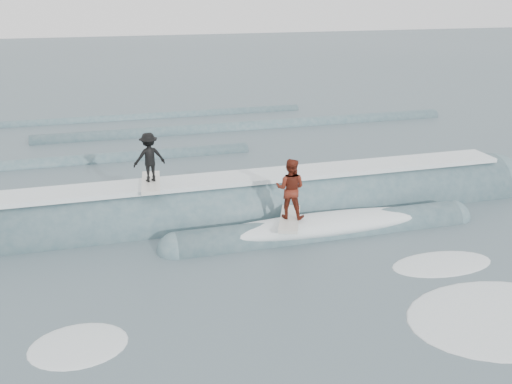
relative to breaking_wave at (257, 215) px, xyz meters
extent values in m
plane|color=#3B4F56|center=(-0.23, -6.25, -0.04)|extent=(160.00, 160.00, 0.00)
cylinder|color=#3B5964|center=(-0.23, 0.28, -0.04)|extent=(18.81, 2.38, 2.38)
sphere|color=#3B5964|center=(9.18, 0.28, -0.04)|extent=(2.38, 2.38, 2.38)
cylinder|color=#3B5964|center=(1.57, -1.92, -0.04)|extent=(9.00, 1.12, 1.12)
sphere|color=#3B5964|center=(-2.93, -1.92, -0.04)|extent=(1.12, 1.12, 1.12)
sphere|color=#3B5964|center=(6.07, -1.92, -0.04)|extent=(1.12, 1.12, 1.12)
cube|color=white|center=(-0.23, 0.28, 1.22)|extent=(18.00, 1.30, 0.14)
ellipsoid|color=white|center=(1.57, -1.92, 0.26)|extent=(7.60, 1.30, 0.60)
cube|color=silver|center=(-3.32, 0.28, 1.34)|extent=(0.77, 2.05, 0.10)
imported|color=black|center=(-3.32, 0.28, 2.15)|extent=(1.06, 0.71, 1.52)
cube|color=silver|center=(0.46, -1.92, 0.57)|extent=(1.27, 2.06, 0.10)
imported|color=#5B1D11|center=(0.46, -1.92, 1.52)|extent=(1.09, 1.02, 1.79)
ellipsoid|color=white|center=(-5.58, -5.84, -0.04)|extent=(2.16, 1.47, 0.10)
ellipsoid|color=white|center=(3.87, -4.69, -0.04)|extent=(2.66, 1.81, 0.10)
ellipsoid|color=white|center=(3.65, -7.39, -0.04)|extent=(4.26, 2.91, 0.10)
cylinder|color=#3B5964|center=(3.10, 11.75, -0.04)|extent=(22.00, 0.80, 0.80)
cylinder|color=#3B5964|center=(-3.89, 15.75, -0.04)|extent=(22.00, 0.60, 0.60)
camera|label=1|loc=(-4.81, -16.59, 7.05)|focal=40.00mm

